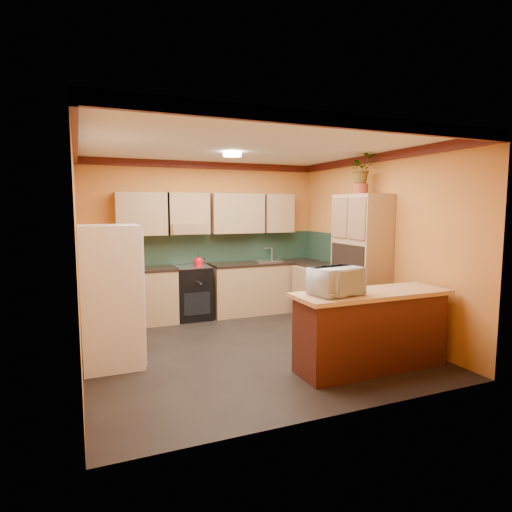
{
  "coord_description": "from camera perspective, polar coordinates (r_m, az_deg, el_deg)",
  "views": [
    {
      "loc": [
        -2.08,
        -5.27,
        1.9
      ],
      "look_at": [
        0.31,
        0.45,
        1.2
      ],
      "focal_mm": 30.0,
      "sensor_mm": 36.0,
      "label": 1
    }
  ],
  "objects": [
    {
      "name": "base_cabinets_back",
      "position": [
        7.61,
        -3.87,
        -4.64
      ],
      "size": [
        3.65,
        0.6,
        0.88
      ],
      "primitive_type": "cube",
      "color": "tan",
      "rests_on": "ground"
    },
    {
      "name": "sink",
      "position": [
        7.81,
        1.49,
        -0.66
      ],
      "size": [
        0.48,
        0.4,
        0.03
      ],
      "primitive_type": "cube",
      "color": "silver",
      "rests_on": "countertop_back"
    },
    {
      "name": "fern_pot",
      "position": [
        6.65,
        13.77,
        8.67
      ],
      "size": [
        0.22,
        0.22,
        0.16
      ],
      "primitive_type": "cylinder",
      "color": "#9B3A25",
      "rests_on": "pantry"
    },
    {
      "name": "countertop_right",
      "position": [
        7.53,
        8.61,
        -1.26
      ],
      "size": [
        0.62,
        0.8,
        0.04
      ],
      "primitive_type": "cube",
      "color": "black",
      "rests_on": "base_cabinets_right"
    },
    {
      "name": "room_shell",
      "position": [
        5.94,
        -1.93,
        8.26
      ],
      "size": [
        4.24,
        4.24,
        2.72
      ],
      "color": "black",
      "rests_on": "ground"
    },
    {
      "name": "fern",
      "position": [
        6.67,
        13.84,
        11.21
      ],
      "size": [
        0.42,
        0.38,
        0.43
      ],
      "primitive_type": "imported",
      "rotation": [
        0.0,
        0.0,
        -0.11
      ],
      "color": "tan",
      "rests_on": "fern_pot"
    },
    {
      "name": "base_cabinets_right",
      "position": [
        7.61,
        8.55,
        -4.7
      ],
      "size": [
        0.6,
        0.8,
        0.88
      ],
      "primitive_type": "cube",
      "color": "tan",
      "rests_on": "ground"
    },
    {
      "name": "countertop_back",
      "position": [
        7.53,
        -3.9,
        -1.2
      ],
      "size": [
        3.65,
        0.62,
        0.04
      ],
      "primitive_type": "cube",
      "color": "black",
      "rests_on": "base_cabinets_back"
    },
    {
      "name": "kettle",
      "position": [
        7.32,
        -7.67,
        -0.68
      ],
      "size": [
        0.2,
        0.2,
        0.18
      ],
      "primitive_type": null,
      "rotation": [
        0.0,
        0.0,
        0.17
      ],
      "color": "red",
      "rests_on": "stove"
    },
    {
      "name": "fridge",
      "position": [
        5.4,
        -18.77,
        -5.12
      ],
      "size": [
        0.68,
        0.66,
        1.7
      ],
      "primitive_type": "cube",
      "color": "white",
      "rests_on": "ground"
    },
    {
      "name": "pantry",
      "position": [
        6.66,
        13.77,
        -1.08
      ],
      "size": [
        0.48,
        0.9,
        2.1
      ],
      "primitive_type": "cube",
      "color": "tan",
      "rests_on": "ground"
    },
    {
      "name": "microwave",
      "position": [
        4.87,
        10.64,
        -3.3
      ],
      "size": [
        0.62,
        0.47,
        0.31
      ],
      "primitive_type": "imported",
      "rotation": [
        0.0,
        0.0,
        0.17
      ],
      "color": "white",
      "rests_on": "bar_top"
    },
    {
      "name": "bar_top",
      "position": [
        5.18,
        15.19,
        -4.86
      ],
      "size": [
        1.9,
        0.65,
        0.05
      ],
      "primitive_type": "cube",
      "color": "tan",
      "rests_on": "breakfast_bar"
    },
    {
      "name": "breakfast_bar",
      "position": [
        5.29,
        15.04,
        -9.8
      ],
      "size": [
        1.8,
        0.55,
        0.88
      ],
      "primitive_type": "cube",
      "color": "#552713",
      "rests_on": "ground"
    },
    {
      "name": "stove",
      "position": [
        7.43,
        -8.46,
        -4.84
      ],
      "size": [
        0.58,
        0.58,
        0.91
      ],
      "primitive_type": "cube",
      "color": "black",
      "rests_on": "ground"
    }
  ]
}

